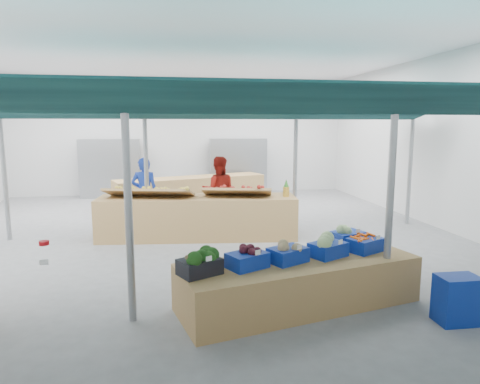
# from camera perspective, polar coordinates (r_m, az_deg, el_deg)

# --- Properties ---
(floor) EXTENTS (13.00, 13.00, 0.00)m
(floor) POSITION_cam_1_polar(r_m,az_deg,el_deg) (9.70, -6.30, -6.06)
(floor) COLOR slate
(floor) RESTS_ON ground
(hall) EXTENTS (13.00, 13.00, 13.00)m
(hall) POSITION_cam_1_polar(r_m,az_deg,el_deg) (10.81, -6.98, 9.63)
(hall) COLOR silver
(hall) RESTS_ON ground
(pole_grid) EXTENTS (10.00, 4.60, 3.00)m
(pole_grid) POSITION_cam_1_polar(r_m,az_deg,el_deg) (7.74, -0.22, 3.85)
(pole_grid) COLOR gray
(pole_grid) RESTS_ON floor
(awnings) EXTENTS (9.50, 7.08, 0.30)m
(awnings) POSITION_cam_1_polar(r_m,az_deg,el_deg) (7.72, -0.23, 11.03)
(awnings) COLOR black
(awnings) RESTS_ON pole_grid
(back_shelving_left) EXTENTS (2.00, 0.50, 2.00)m
(back_shelving_left) POSITION_cam_1_polar(r_m,az_deg,el_deg) (15.57, -16.87, 2.99)
(back_shelving_left) COLOR #B23F33
(back_shelving_left) RESTS_ON floor
(back_shelving_right) EXTENTS (2.00, 0.50, 2.00)m
(back_shelving_right) POSITION_cam_1_polar(r_m,az_deg,el_deg) (15.64, -0.27, 3.40)
(back_shelving_right) COLOR #B23F33
(back_shelving_right) RESTS_ON floor
(veg_counter) EXTENTS (3.51, 1.86, 0.65)m
(veg_counter) POSITION_cam_1_polar(r_m,az_deg,el_deg) (6.13, 7.87, -11.90)
(veg_counter) COLOR #9C7B44
(veg_counter) RESTS_ON floor
(fruit_counter) EXTENTS (4.43, 1.50, 0.93)m
(fruit_counter) POSITION_cam_1_polar(r_m,az_deg,el_deg) (9.59, -5.67, -3.36)
(fruit_counter) COLOR #9C7B44
(fruit_counter) RESTS_ON floor
(far_counter) EXTENTS (4.88, 2.46, 0.87)m
(far_counter) POSITION_cam_1_polar(r_m,az_deg,el_deg) (13.72, -6.47, 0.20)
(far_counter) COLOR #9C7B44
(far_counter) RESTS_ON floor
(crate_stack) EXTENTS (0.52, 0.37, 0.61)m
(crate_stack) POSITION_cam_1_polar(r_m,az_deg,el_deg) (6.22, 26.99, -12.65)
(crate_stack) COLOR navy
(crate_stack) RESTS_ON floor
(vendor_left) EXTENTS (0.68, 0.48, 1.74)m
(vendor_left) POSITION_cam_1_polar(r_m,az_deg,el_deg) (10.60, -12.59, -0.15)
(vendor_left) COLOR #18339F
(vendor_left) RESTS_ON floor
(vendor_right) EXTENTS (0.91, 0.75, 1.74)m
(vendor_right) POSITION_cam_1_polar(r_m,az_deg,el_deg) (10.65, -2.88, 0.10)
(vendor_right) COLOR maroon
(vendor_right) RESTS_ON floor
(crate_broccoli) EXTENTS (0.60, 0.54, 0.35)m
(crate_broccoli) POSITION_cam_1_polar(r_m,az_deg,el_deg) (5.41, -5.42, -9.29)
(crate_broccoli) COLOR black
(crate_broccoli) RESTS_ON veg_counter
(crate_beets) EXTENTS (0.60, 0.54, 0.29)m
(crate_beets) POSITION_cam_1_polar(r_m,az_deg,el_deg) (5.63, 0.97, -8.77)
(crate_beets) COLOR navy
(crate_beets) RESTS_ON veg_counter
(crate_celeriac) EXTENTS (0.60, 0.54, 0.31)m
(crate_celeriac) POSITION_cam_1_polar(r_m,az_deg,el_deg) (5.89, 6.40, -7.92)
(crate_celeriac) COLOR navy
(crate_celeriac) RESTS_ON veg_counter
(crate_cabbage) EXTENTS (0.60, 0.54, 0.35)m
(crate_cabbage) POSITION_cam_1_polar(r_m,az_deg,el_deg) (6.22, 11.67, -7.01)
(crate_cabbage) COLOR navy
(crate_cabbage) RESTS_ON veg_counter
(crate_carrots) EXTENTS (0.60, 0.54, 0.29)m
(crate_carrots) POSITION_cam_1_polar(r_m,az_deg,el_deg) (6.61, 16.33, -6.65)
(crate_carrots) COLOR navy
(crate_carrots) RESTS_ON veg_counter
(sparrow) EXTENTS (0.12, 0.09, 0.11)m
(sparrow) POSITION_cam_1_polar(r_m,az_deg,el_deg) (5.23, -6.64, -8.90)
(sparrow) COLOR brown
(sparrow) RESTS_ON crate_broccoli
(pole_ribbon) EXTENTS (0.12, 0.12, 0.28)m
(pole_ribbon) POSITION_cam_1_polar(r_m,az_deg,el_deg) (5.65, -24.67, -6.41)
(pole_ribbon) COLOR red
(pole_ribbon) RESTS_ON pole_grid
(apple_heap_yellow) EXTENTS (2.01, 1.10, 0.27)m
(apple_heap_yellow) POSITION_cam_1_polar(r_m,az_deg,el_deg) (9.48, -12.01, 0.22)
(apple_heap_yellow) COLOR #997247
(apple_heap_yellow) RESTS_ON fruit_counter
(apple_heap_red) EXTENTS (1.62, 1.01, 0.27)m
(apple_heap_red) POSITION_cam_1_polar(r_m,az_deg,el_deg) (9.38, -0.38, 0.32)
(apple_heap_red) COLOR #997247
(apple_heap_red) RESTS_ON fruit_counter
(pineapple) EXTENTS (0.14, 0.14, 0.39)m
(pineapple) POSITION_cam_1_polar(r_m,az_deg,el_deg) (9.49, 6.18, 0.47)
(pineapple) COLOR #8C6019
(pineapple) RESTS_ON fruit_counter
(crate_extra) EXTENTS (0.59, 0.50, 0.32)m
(crate_extra) POSITION_cam_1_polar(r_m,az_deg,el_deg) (6.92, 14.15, -5.57)
(crate_extra) COLOR navy
(crate_extra) RESTS_ON veg_counter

